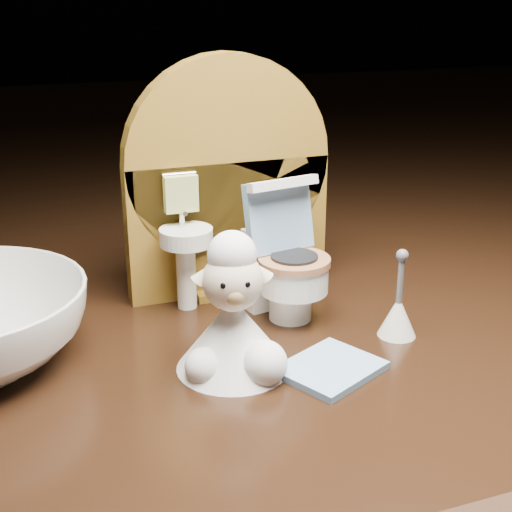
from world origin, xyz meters
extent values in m
cube|color=black|center=(0.00, 0.00, -0.05)|extent=(2.50, 2.50, 0.10)
cube|color=olive|center=(0.00, 0.07, 0.04)|extent=(0.13, 0.02, 0.09)
cylinder|color=olive|center=(0.00, 0.07, 0.09)|extent=(0.13, 0.02, 0.13)
cube|color=olive|center=(0.00, 0.07, 0.00)|extent=(0.05, 0.04, 0.01)
cylinder|color=white|center=(-0.03, 0.05, 0.02)|extent=(0.01, 0.01, 0.04)
cylinder|color=white|center=(-0.03, 0.04, 0.05)|extent=(0.03, 0.03, 0.01)
cylinder|color=silver|center=(-0.03, 0.05, 0.06)|extent=(0.00, 0.00, 0.01)
cube|color=#B7C86C|center=(-0.03, 0.05, 0.07)|extent=(0.02, 0.01, 0.02)
cube|color=olive|center=(0.04, 0.06, 0.05)|extent=(0.02, 0.01, 0.02)
cylinder|color=beige|center=(0.04, 0.05, 0.05)|extent=(0.02, 0.02, 0.02)
cylinder|color=white|center=(0.02, 0.01, 0.01)|extent=(0.03, 0.03, 0.02)
cylinder|color=white|center=(0.02, 0.01, 0.03)|extent=(0.04, 0.04, 0.02)
cylinder|color=#A26840|center=(0.02, 0.01, 0.04)|extent=(0.04, 0.04, 0.00)
cube|color=white|center=(0.02, 0.03, 0.03)|extent=(0.04, 0.02, 0.05)
cube|color=#79A2CB|center=(0.02, 0.02, 0.06)|extent=(0.04, 0.02, 0.04)
cube|color=white|center=(0.02, 0.02, 0.08)|extent=(0.05, 0.02, 0.01)
cylinder|color=#A0AF2D|center=(0.03, 0.03, 0.06)|extent=(0.01, 0.01, 0.01)
cube|color=#79A2CB|center=(0.02, -0.06, 0.00)|extent=(0.06, 0.06, 0.00)
cone|color=white|center=(0.07, -0.03, 0.01)|extent=(0.02, 0.02, 0.02)
cylinder|color=#59595B|center=(0.07, -0.03, 0.03)|extent=(0.00, 0.00, 0.03)
sphere|color=#59595B|center=(0.07, -0.03, 0.05)|extent=(0.01, 0.01, 0.01)
cone|color=white|center=(-0.03, -0.03, 0.02)|extent=(0.06, 0.06, 0.04)
sphere|color=white|center=(-0.02, -0.05, 0.01)|extent=(0.02, 0.02, 0.02)
sphere|color=white|center=(-0.05, -0.04, 0.01)|extent=(0.02, 0.02, 0.02)
sphere|color=beige|center=(-0.03, -0.04, 0.05)|extent=(0.03, 0.03, 0.03)
sphere|color=tan|center=(-0.03, -0.05, 0.05)|extent=(0.01, 0.01, 0.01)
sphere|color=white|center=(-0.03, -0.03, 0.06)|extent=(0.02, 0.02, 0.02)
cone|color=beige|center=(-0.04, -0.03, 0.05)|extent=(0.02, 0.01, 0.01)
cone|color=beige|center=(-0.02, -0.04, 0.05)|extent=(0.02, 0.01, 0.01)
sphere|color=black|center=(-0.04, -0.05, 0.05)|extent=(0.00, 0.00, 0.00)
sphere|color=black|center=(-0.03, -0.05, 0.05)|extent=(0.00, 0.00, 0.00)
camera|label=1|loc=(-0.13, -0.35, 0.18)|focal=50.00mm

